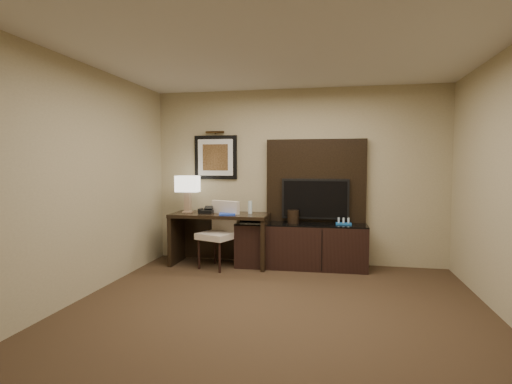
% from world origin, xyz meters
% --- Properties ---
extents(floor, '(4.50, 5.00, 0.01)m').
position_xyz_m(floor, '(0.00, 0.00, -0.01)').
color(floor, '#362518').
rests_on(floor, ground).
extents(ceiling, '(4.50, 5.00, 0.01)m').
position_xyz_m(ceiling, '(0.00, 0.00, 2.70)').
color(ceiling, silver).
rests_on(ceiling, wall_back).
extents(wall_back, '(4.50, 0.01, 2.70)m').
position_xyz_m(wall_back, '(0.00, 2.50, 1.35)').
color(wall_back, tan).
rests_on(wall_back, floor).
extents(wall_front, '(4.50, 0.01, 2.70)m').
position_xyz_m(wall_front, '(0.00, -2.50, 1.35)').
color(wall_front, tan).
rests_on(wall_front, floor).
extents(wall_left, '(0.01, 5.00, 2.70)m').
position_xyz_m(wall_left, '(-2.25, 0.00, 1.35)').
color(wall_left, tan).
rests_on(wall_left, floor).
extents(desk, '(1.48, 0.64, 0.79)m').
position_xyz_m(desk, '(-1.12, 2.10, 0.40)').
color(desk, black).
rests_on(desk, floor).
extents(credenza, '(1.94, 0.58, 0.66)m').
position_xyz_m(credenza, '(0.10, 2.20, 0.33)').
color(credenza, black).
rests_on(credenza, floor).
extents(tv_wall_panel, '(1.50, 0.12, 1.30)m').
position_xyz_m(tv_wall_panel, '(0.30, 2.44, 1.27)').
color(tv_wall_panel, black).
rests_on(tv_wall_panel, wall_back).
extents(tv, '(1.00, 0.08, 0.60)m').
position_xyz_m(tv, '(0.30, 2.34, 1.02)').
color(tv, black).
rests_on(tv, tv_wall_panel).
extents(artwork, '(0.70, 0.04, 0.70)m').
position_xyz_m(artwork, '(-1.30, 2.48, 1.65)').
color(artwork, black).
rests_on(artwork, wall_back).
extents(picture_light, '(0.04, 0.04, 0.30)m').
position_xyz_m(picture_light, '(-1.30, 2.44, 2.05)').
color(picture_light, '#3A2712').
rests_on(picture_light, wall_back).
extents(desk_chair, '(0.64, 0.68, 1.00)m').
position_xyz_m(desk_chair, '(-1.11, 1.91, 0.50)').
color(desk_chair, beige).
rests_on(desk_chair, floor).
extents(table_lamp, '(0.35, 0.24, 0.52)m').
position_xyz_m(table_lamp, '(-1.66, 2.14, 1.05)').
color(table_lamp, tan).
rests_on(table_lamp, desk).
extents(desk_phone, '(0.22, 0.20, 0.11)m').
position_xyz_m(desk_phone, '(-1.33, 2.07, 0.84)').
color(desk_phone, black).
rests_on(desk_phone, desk).
extents(blue_folder, '(0.31, 0.36, 0.02)m').
position_xyz_m(blue_folder, '(-0.98, 2.01, 0.80)').
color(blue_folder, '#1937A6').
rests_on(blue_folder, desk).
extents(book, '(0.15, 0.03, 0.20)m').
position_xyz_m(book, '(-1.00, 2.07, 0.89)').
color(book, tan).
rests_on(book, desk).
extents(water_bottle, '(0.07, 0.07, 0.19)m').
position_xyz_m(water_bottle, '(-0.67, 2.19, 0.89)').
color(water_bottle, white).
rests_on(water_bottle, desk).
extents(ice_bucket, '(0.19, 0.19, 0.19)m').
position_xyz_m(ice_bucket, '(-0.02, 2.20, 0.76)').
color(ice_bucket, black).
rests_on(ice_bucket, credenza).
extents(minibar_tray, '(0.23, 0.14, 0.08)m').
position_xyz_m(minibar_tray, '(0.72, 2.22, 0.70)').
color(minibar_tray, '#1A60AE').
rests_on(minibar_tray, credenza).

